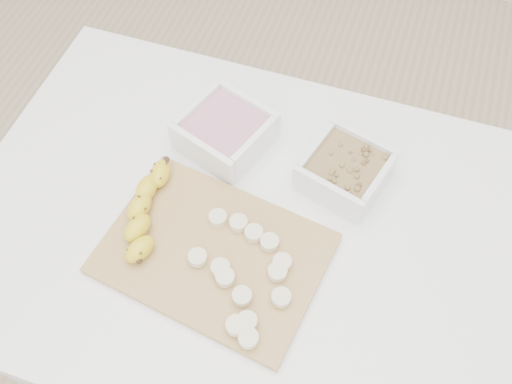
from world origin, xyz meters
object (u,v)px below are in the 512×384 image
(table, at_px, (251,250))
(cutting_board, at_px, (214,253))
(banana, at_px, (146,212))
(bowl_yogurt, at_px, (225,131))
(bowl_granola, at_px, (345,170))

(table, xyz_separation_m, cutting_board, (-0.04, -0.07, 0.10))
(banana, bearing_deg, bowl_yogurt, 72.04)
(table, height_order, cutting_board, cutting_board)
(table, distance_m, banana, 0.22)
(bowl_granola, height_order, cutting_board, bowl_granola)
(bowl_granola, xyz_separation_m, banana, (-0.29, -0.19, -0.00))
(bowl_yogurt, xyz_separation_m, bowl_granola, (0.23, -0.01, -0.00))
(table, height_order, bowl_yogurt, bowl_yogurt)
(bowl_granola, bearing_deg, cutting_board, -127.87)
(bowl_granola, bearing_deg, banana, -147.51)
(bowl_yogurt, bearing_deg, table, -56.62)
(cutting_board, bearing_deg, bowl_granola, 52.13)
(cutting_board, bearing_deg, banana, 168.98)
(banana, bearing_deg, cutting_board, -10.34)
(table, xyz_separation_m, bowl_yogurt, (-0.10, 0.15, 0.13))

